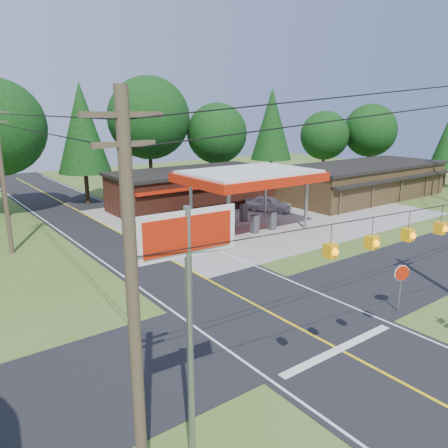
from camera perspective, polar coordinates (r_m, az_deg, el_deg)
ground at (r=21.26m, az=7.09°, el=-12.01°), size 120.00×120.00×0.00m
main_highway at (r=21.26m, az=7.09°, el=-11.98°), size 8.00×120.00×0.02m
cross_road at (r=21.26m, az=7.09°, el=-11.97°), size 70.00×7.00×0.02m
lane_center_yellow at (r=21.25m, az=7.09°, el=-11.94°), size 0.15×110.00×0.00m
gas_canopy at (r=35.12m, az=3.35°, el=6.02°), size 10.60×7.40×4.88m
convenience_store at (r=44.04m, az=-4.06°, el=4.65°), size 16.40×7.55×3.80m
strip_building at (r=51.37m, az=17.67°, el=5.42°), size 20.40×8.75×3.80m
utility_pole_near_left at (r=10.34m, az=-11.79°, el=-10.15°), size 1.80×0.30×10.00m
utility_pole_far_left at (r=32.34m, az=-26.94°, el=5.40°), size 1.80×0.30×10.00m
overhead_beacons at (r=14.84m, az=21.11°, el=0.88°), size 17.04×2.04×1.03m
treeline_backdrop at (r=40.24m, az=-16.31°, el=11.17°), size 70.27×51.59×13.30m
suv_car at (r=34.85m, az=-2.97°, el=-0.00°), size 5.23×5.23×1.44m
sedan_car at (r=42.46m, az=5.83°, el=2.65°), size 6.10×6.10×1.53m
big_stop_sign at (r=10.87m, az=-4.62°, el=-7.09°), size 2.71×0.24×7.29m
octagonal_stop_sign at (r=22.61m, az=22.18°, el=-6.42°), size 0.78×0.36×2.40m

